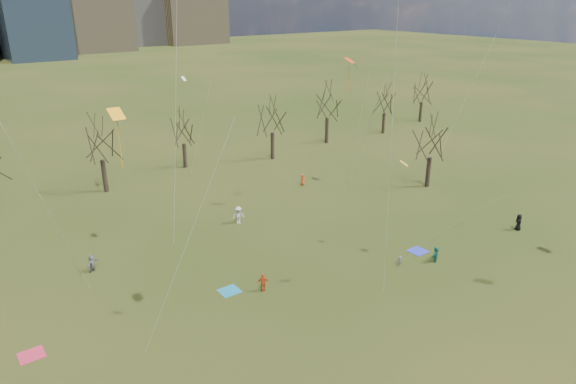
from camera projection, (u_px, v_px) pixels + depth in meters
ground at (388, 333)px, 36.39m from camera, size 500.00×500.00×0.00m
bare_tree_row at (165, 139)px, 62.19m from camera, size 113.04×29.80×9.50m
blanket_teal at (229, 291)px, 41.52m from camera, size 1.60×1.50×0.03m
blanket_navy at (418, 251)px, 48.00m from camera, size 1.60×1.50×0.03m
blanket_crimson at (32, 355)px, 34.11m from camera, size 1.60×1.50×0.03m
person_3 at (400, 261)px, 45.22m from camera, size 0.66×0.71×0.96m
person_4 at (263, 283)px, 41.22m from camera, size 1.01×0.80×1.60m
person_5 at (436, 254)px, 45.85m from camera, size 1.43×0.90×1.48m
person_6 at (519, 222)px, 52.09m from camera, size 0.89×1.01×1.73m
person_9 at (238, 215)px, 53.55m from camera, size 1.36×0.99×1.89m
person_11 at (92, 263)px, 44.20m from camera, size 1.47×1.25×1.59m
person_12 at (303, 180)px, 64.51m from camera, size 0.50×0.73×1.43m
kites_airborne at (343, 99)px, 43.96m from camera, size 60.84×46.21×36.36m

